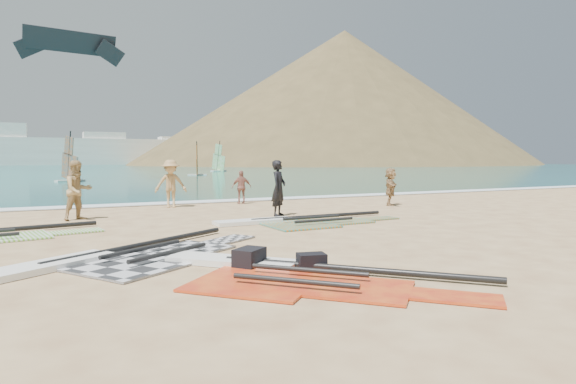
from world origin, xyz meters
name	(u,v)px	position (x,y,z in m)	size (l,w,h in m)	color
ground	(317,249)	(0.00, 0.00, 0.00)	(300.00, 300.00, 0.00)	tan
sea	(72,166)	(0.00, 132.00, 0.00)	(300.00, 240.00, 0.06)	#0D505C
surf_line	(183,203)	(0.00, 12.30, 0.00)	(300.00, 1.20, 0.04)	white
far_town	(9,150)	(-15.72, 150.00, 4.49)	(160.00, 8.00, 12.00)	white
headland_main	(344,164)	(85.00, 130.00, 0.00)	(143.00, 143.00, 45.00)	brown
headland_minor	(405,163)	(120.00, 140.00, 0.00)	(70.00, 70.00, 28.00)	brown
rig_grey	(120,258)	(-4.16, 0.70, 0.05)	(6.14, 4.55, 0.20)	#292A2C
rig_orange	(297,221)	(1.60, 4.06, 0.05)	(6.15, 2.43, 0.20)	orange
rig_red	(283,273)	(-1.79, -1.94, 0.05)	(4.87, 5.45, 0.20)	#B41713
gear_bag_near	(249,258)	(-2.09, -1.11, 0.19)	(0.59, 0.43, 0.37)	black
gear_bag_far	(311,262)	(-1.12, -1.75, 0.15)	(0.51, 0.36, 0.31)	black
person_wetsuit	(279,188)	(1.88, 6.03, 0.99)	(0.72, 0.47, 1.98)	black
beachgoer_left	(78,190)	(-4.56, 7.94, 0.99)	(0.96, 0.75, 1.98)	tan
beachgoer_mid	(171,184)	(-0.89, 10.67, 0.99)	(1.28, 0.74, 1.99)	tan
beachgoer_back	(242,187)	(2.33, 10.89, 0.75)	(0.88, 0.37, 1.50)	#A86A59
beachgoer_right	(391,187)	(7.83, 7.27, 0.82)	(1.52, 0.48, 1.64)	#A78053
windsurfer_left	(70,167)	(-3.83, 36.55, 1.30)	(2.51, 2.73, 4.45)	white
windsurfer_centre	(197,165)	(10.40, 46.93, 1.22)	(2.34, 2.63, 4.11)	white
windsurfer_right	(218,163)	(18.16, 62.49, 1.37)	(2.72, 3.02, 4.79)	white
kitesurf_kite	(71,44)	(-3.30, 39.24, 12.40)	(9.25, 2.09, 2.84)	black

